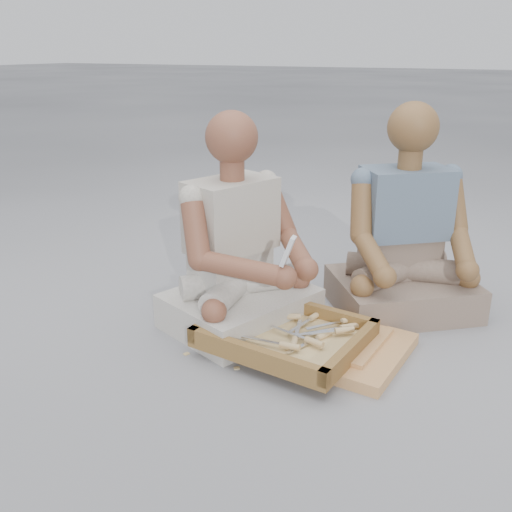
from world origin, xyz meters
The scene contains 26 objects.
ground centered at (0.00, 0.00, 0.00)m, with size 60.00×60.00×0.00m, color gray.
carved_panel centered at (0.15, 0.15, 0.02)m, with size 0.63×0.42×0.04m, color #AD8743.
tool_tray centered at (0.06, 0.05, 0.07)m, with size 0.59×0.49×0.07m.
chisel_0 centered at (0.10, -0.05, 0.09)m, with size 0.22×0.03×0.02m.
chisel_1 centered at (0.18, 0.08, 0.07)m, with size 0.10×0.21×0.02m.
chisel_2 centered at (0.23, 0.13, 0.09)m, with size 0.18×0.15×0.02m.
chisel_3 centered at (0.23, 0.22, 0.09)m, with size 0.15×0.18×0.02m.
chisel_4 centered at (0.10, 0.20, 0.08)m, with size 0.06×0.22×0.02m.
chisel_5 centered at (0.12, 0.01, 0.08)m, with size 0.08×0.22×0.02m.
chisel_6 centered at (0.16, 0.02, 0.09)m, with size 0.22×0.07×0.02m.
chisel_7 centered at (0.24, 0.18, 0.08)m, with size 0.17×0.17×0.02m.
chisel_8 centered at (0.01, 0.16, 0.09)m, with size 0.21×0.11×0.02m.
wood_chip_0 centered at (0.22, 0.31, 0.00)m, with size 0.02×0.01×0.00m, color #D6C07E.
wood_chip_1 centered at (0.32, 0.44, 0.00)m, with size 0.02×0.01×0.00m, color #D6C07E.
wood_chip_2 centered at (-0.04, -0.13, 0.00)m, with size 0.02×0.01×0.00m, color #D6C07E.
wood_chip_3 centered at (0.22, 0.39, 0.00)m, with size 0.02×0.01×0.00m, color #D6C07E.
wood_chip_4 centered at (0.17, -0.10, 0.00)m, with size 0.02×0.01×0.00m, color #D6C07E.
wood_chip_5 centered at (0.23, 0.38, 0.00)m, with size 0.02×0.01×0.00m, color #D6C07E.
wood_chip_6 centered at (-0.28, 0.29, 0.00)m, with size 0.02×0.01×0.00m, color #D6C07E.
wood_chip_7 centered at (-0.07, 0.43, 0.00)m, with size 0.02×0.01×0.00m, color #D6C07E.
wood_chip_8 centered at (0.17, 0.00, 0.00)m, with size 0.02×0.01×0.00m, color #D6C07E.
wood_chip_9 centered at (0.20, 0.22, 0.00)m, with size 0.02×0.01×0.00m, color #D6C07E.
wood_chip_10 centered at (-0.25, -0.12, 0.00)m, with size 0.02×0.01×0.00m, color #D6C07E.
craftsman centered at (-0.19, 0.18, 0.28)m, with size 0.63×0.64×0.83m.
companion centered at (0.34, 0.61, 0.28)m, with size 0.69×0.67×0.85m.
mobile_phone centered at (0.08, 0.03, 0.40)m, with size 0.06×0.05×0.10m.
Camera 1 is at (0.78, -1.61, 1.03)m, focal length 40.00 mm.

